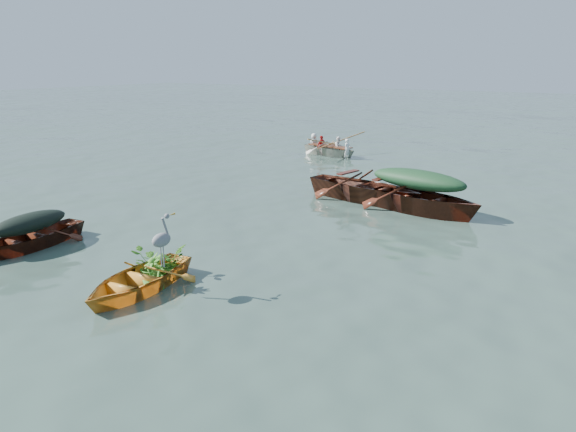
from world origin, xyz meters
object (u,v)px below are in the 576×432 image
at_px(rowed_boat, 330,156).
at_px(heron, 162,248).
at_px(dark_covered_boat, 32,247).
at_px(green_tarp_boat, 416,212).
at_px(yellow_dinghy, 138,291).
at_px(open_wooden_boat, 364,201).

height_order(rowed_boat, heron, heron).
xyz_separation_m(dark_covered_boat, heron, (4.31, -0.35, 0.87)).
bearing_deg(heron, rowed_boat, 101.79).
relative_size(dark_covered_boat, green_tarp_boat, 0.67).
relative_size(dark_covered_boat, rowed_boat, 0.89).
xyz_separation_m(yellow_dinghy, dark_covered_boat, (-3.77, 0.46, 0.00)).
relative_size(rowed_boat, heron, 4.11).
bearing_deg(dark_covered_boat, heron, -10.32).
xyz_separation_m(green_tarp_boat, open_wooden_boat, (-1.69, 0.35, 0.00)).
distance_m(yellow_dinghy, heron, 1.03).
bearing_deg(open_wooden_boat, green_tarp_boat, -91.87).
bearing_deg(rowed_boat, dark_covered_boat, -164.44).
xyz_separation_m(yellow_dinghy, rowed_boat, (-4.12, 14.74, 0.00)).
height_order(green_tarp_boat, open_wooden_boat, open_wooden_boat).
relative_size(open_wooden_boat, rowed_boat, 1.34).
height_order(yellow_dinghy, rowed_boat, rowed_boat).
height_order(green_tarp_boat, heron, heron).
distance_m(yellow_dinghy, dark_covered_boat, 3.80).
relative_size(yellow_dinghy, open_wooden_boat, 0.60).
height_order(open_wooden_boat, rowed_boat, open_wooden_boat).
distance_m(yellow_dinghy, rowed_boat, 15.30).
relative_size(green_tarp_boat, rowed_boat, 1.34).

